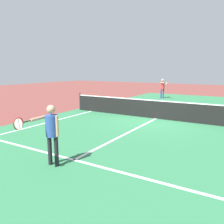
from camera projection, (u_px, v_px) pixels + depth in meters
ground_plane at (156, 119)px, 11.77m from camera, size 60.00×60.00×0.00m
court_surface_inbounds at (156, 119)px, 11.77m from camera, size 10.62×24.40×0.00m
line_sideline_left at (0, 135)px, 8.87m from camera, size 0.10×11.89×0.01m
line_service_near at (74, 160)px, 6.39m from camera, size 8.22×0.10×0.01m
line_center_service at (127, 133)px, 9.08m from camera, size 0.10×6.40×0.01m
net at (156, 109)px, 11.68m from camera, size 10.06×0.09×1.07m
player_near at (51, 129)px, 5.84m from camera, size 0.43×1.20×1.61m
player_far at (163, 86)px, 19.95m from camera, size 0.87×0.99×1.68m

